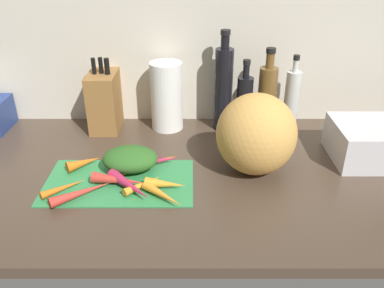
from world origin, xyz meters
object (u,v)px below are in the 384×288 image
cutting_board (120,181)px  carrot_8 (150,163)px  carrot_10 (119,180)px  bottle_0 (224,88)px  carrot_3 (84,163)px  carrot_4 (143,184)px  carrot_5 (155,161)px  bottle_1 (244,103)px  carrot_6 (166,184)px  dish_rack (378,142)px  bottle_2 (267,98)px  carrot_1 (141,160)px  bottle_3 (292,100)px  paper_towel_roll (167,96)px  knife_block (105,100)px  carrot_2 (163,195)px  winter_squash (256,134)px  carrot_9 (130,185)px  carrot_0 (64,188)px  carrot_7 (82,192)px

cutting_board → carrot_8: 10.74cm
carrot_10 → bottle_0: bearing=51.1°
carrot_3 → carrot_4: carrot_3 is taller
carrot_5 → bottle_1: size_ratio=0.57×
carrot_6 → dish_rack: (64.55, 18.15, 3.38)cm
carrot_6 → dish_rack: dish_rack is taller
carrot_6 → bottle_2: bearing=49.0°
carrot_4 → carrot_3: bearing=149.9°
carrot_1 → bottle_3: (50.61, 26.42, 9.24)cm
paper_towel_roll → bottle_2: (34.66, -2.88, 0.39)cm
bottle_0 → cutting_board: bearing=-131.3°
carrot_4 → knife_block: knife_block is taller
carrot_8 → paper_towel_roll: bearing=83.0°
carrot_2 → bottle_3: bearing=46.6°
knife_block → paper_towel_roll: size_ratio=1.08×
carrot_2 → winter_squash: size_ratio=0.58×
carrot_8 → carrot_9: carrot_9 is taller
cutting_board → carrot_5: carrot_5 is taller
bottle_1 → paper_towel_roll: bearing=175.0°
carrot_10 → bottle_3: 67.70cm
carrot_0 → winter_squash: winter_squash is taller
cutting_board → carrot_3: bearing=148.8°
carrot_1 → winter_squash: 35.58cm
bottle_0 → knife_block: bearing=178.9°
bottle_3 → paper_towel_roll: bearing=179.1°
carrot_1 → carrot_5: carrot_5 is taller
bottle_2 → bottle_3: bearing=13.3°
bottle_1 → cutting_board: bearing=-138.6°
carrot_4 → winter_squash: winter_squash is taller
knife_block → bottle_3: 65.86cm
paper_towel_roll → bottle_1: bottle_1 is taller
carrot_7 → bottle_3: bottle_3 is taller
carrot_0 → carrot_9: (17.96, 0.13, 0.64)cm
carrot_0 → carrot_4: bearing=4.1°
cutting_board → bottle_0: (31.52, 35.92, 14.93)cm
carrot_3 → knife_block: bearing=87.5°
carrot_3 → carrot_9: (15.34, -12.27, 0.08)cm
carrot_1 → knife_block: (-15.24, 27.32, 8.54)cm
carrot_4 → carrot_0: bearing=-175.9°
carrot_0 → carrot_9: 17.97cm
bottle_0 → bottle_1: bearing=-13.3°
carrot_0 → knife_block: (3.94, 42.13, 8.53)cm
cutting_board → carrot_3: size_ratio=4.10×
bottle_0 → dish_rack: size_ratio=1.29×
carrot_9 → paper_towel_roll: 43.63cm
carrot_7 → carrot_2: bearing=-2.7°
bottle_2 → paper_towel_roll: bearing=175.2°
cutting_board → winter_squash: (39.03, 7.32, 11.50)cm
carrot_8 → carrot_2: bearing=-73.0°
carrot_5 → bottle_2: bottle_2 is taller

